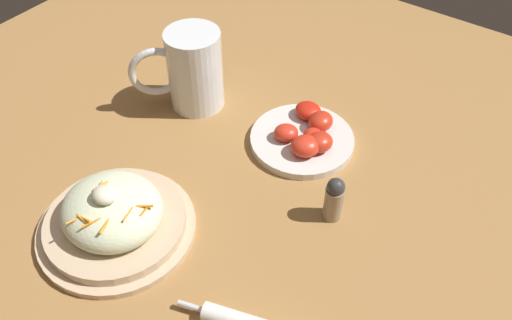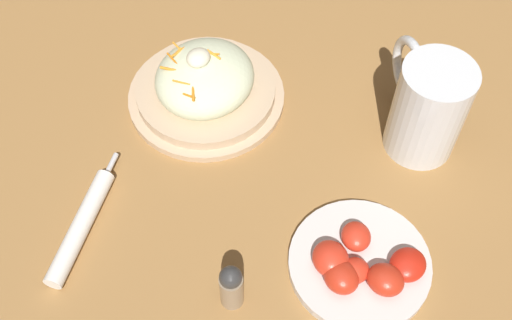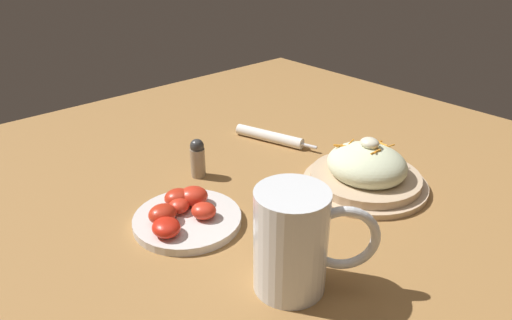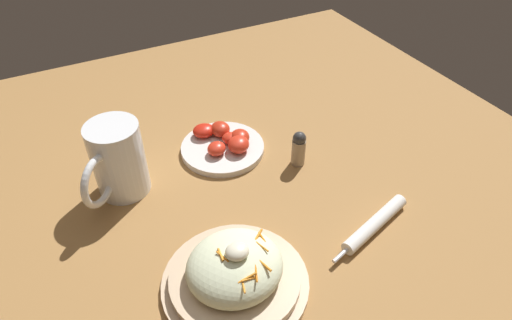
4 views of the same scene
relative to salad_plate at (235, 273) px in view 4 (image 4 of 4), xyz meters
The scene contains 6 objects.
ground_plane 0.18m from the salad_plate, 116.00° to the right, with size 1.43×1.43×0.00m, color #9E703D.
salad_plate is the anchor object (origin of this frame).
beer_mug 0.32m from the salad_plate, 71.58° to the right, with size 0.13×0.14×0.15m.
napkin_roll 0.27m from the salad_plate, behind, with size 0.20×0.07×0.02m.
tomato_plate 0.35m from the salad_plate, 111.26° to the right, with size 0.18×0.18×0.05m.
salt_shaker 0.32m from the salad_plate, 139.27° to the right, with size 0.03×0.03×0.08m.
Camera 4 is at (0.24, 0.54, 0.61)m, focal length 31.21 mm.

